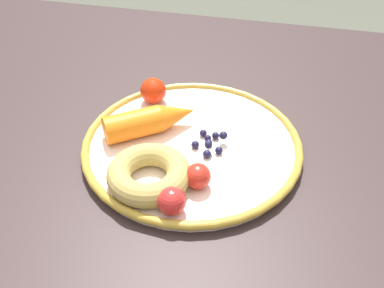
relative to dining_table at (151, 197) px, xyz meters
The scene contains 8 objects.
dining_table is the anchor object (origin of this frame).
plate 0.11m from the dining_table, 27.53° to the left, with size 0.31×0.31×0.02m.
carrot_orange 0.12m from the dining_table, 98.87° to the left, with size 0.14×0.11×0.04m.
donut 0.12m from the dining_table, 70.95° to the right, with size 0.11×0.11×0.03m, color tan.
blueberry_pile 0.13m from the dining_table, 19.87° to the left, with size 0.05×0.06×0.02m.
tomato_near 0.16m from the dining_table, 58.43° to the right, with size 0.04×0.04×0.04m, color red.
tomato_mid 0.15m from the dining_table, 31.41° to the right, with size 0.03×0.03×0.03m, color red.
tomato_far 0.17m from the dining_table, 102.03° to the left, with size 0.04×0.04×0.04m, color red.
Camera 1 is at (0.17, -0.47, 1.21)m, focal length 43.79 mm.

